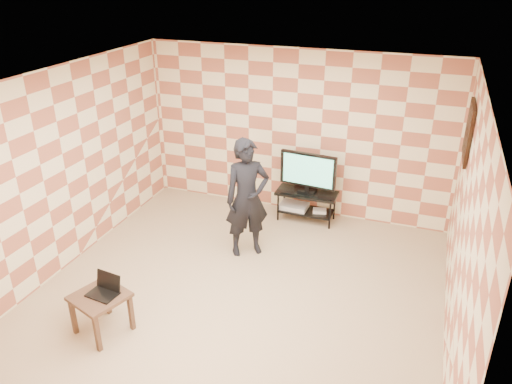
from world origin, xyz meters
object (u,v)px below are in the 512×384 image
at_px(side_table, 100,302).
at_px(tv_stand, 307,199).
at_px(person, 247,198).
at_px(tv, 308,171).

bearing_deg(side_table, tv_stand, 66.37).
bearing_deg(side_table, person, 66.55).
relative_size(tv_stand, person, 0.56).
bearing_deg(tv, tv_stand, 95.06).
relative_size(tv_stand, side_table, 1.41).
distance_m(tv, side_table, 3.76).
xyz_separation_m(tv_stand, person, (-0.55, -1.24, 0.50)).
xyz_separation_m(side_table, person, (0.94, 2.18, 0.45)).
relative_size(tv, person, 0.53).
distance_m(tv, person, 1.36).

